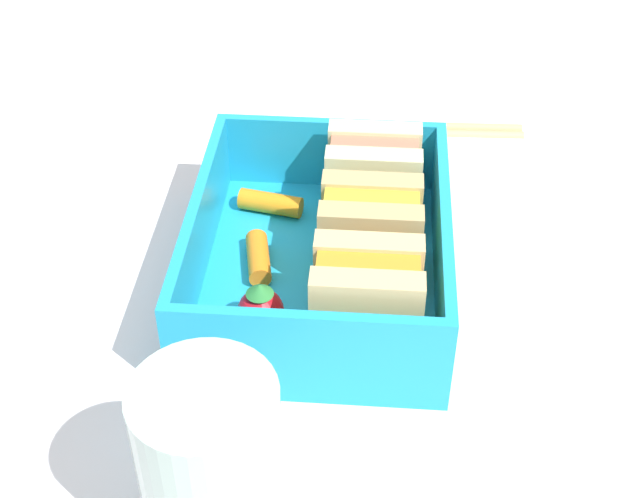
{
  "coord_description": "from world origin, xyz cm",
  "views": [
    {
      "loc": [
        38.55,
        2.94,
        34.49
      ],
      "look_at": [
        0.0,
        0.0,
        2.7
      ],
      "focal_mm": 50.0,
      "sensor_mm": 36.0,
      "label": 1
    }
  ],
  "objects_px": {
    "drinking_glass": "(212,476)",
    "carrot_stick_far_left": "(258,261)",
    "sandwich_left": "(373,179)",
    "carrot_stick_left": "(271,203)",
    "chopstick_pair": "(372,125)",
    "sandwich_center": "(367,300)",
    "strawberry_far_left": "(261,309)",
    "sandwich_center_left": "(370,234)",
    "folded_napkin": "(39,237)"
  },
  "relations": [
    {
      "from": "carrot_stick_left",
      "to": "chopstick_pair",
      "type": "bearing_deg",
      "value": 153.9
    },
    {
      "from": "sandwich_left",
      "to": "carrot_stick_far_left",
      "type": "distance_m",
      "value": 0.09
    },
    {
      "from": "sandwich_center_left",
      "to": "drinking_glass",
      "type": "xyz_separation_m",
      "value": [
        0.17,
        -0.06,
        0.01
      ]
    },
    {
      "from": "strawberry_far_left",
      "to": "sandwich_center_left",
      "type": "bearing_deg",
      "value": 132.21
    },
    {
      "from": "carrot_stick_left",
      "to": "sandwich_center_left",
      "type": "bearing_deg",
      "value": 49.94
    },
    {
      "from": "sandwich_center_left",
      "to": "chopstick_pair",
      "type": "relative_size",
      "value": 0.25
    },
    {
      "from": "drinking_glass",
      "to": "carrot_stick_far_left",
      "type": "bearing_deg",
      "value": -178.24
    },
    {
      "from": "drinking_glass",
      "to": "folded_napkin",
      "type": "xyz_separation_m",
      "value": [
        -0.2,
        -0.15,
        -0.05
      ]
    },
    {
      "from": "strawberry_far_left",
      "to": "drinking_glass",
      "type": "height_order",
      "value": "drinking_glass"
    },
    {
      "from": "strawberry_far_left",
      "to": "folded_napkin",
      "type": "height_order",
      "value": "strawberry_far_left"
    },
    {
      "from": "sandwich_left",
      "to": "chopstick_pair",
      "type": "bearing_deg",
      "value": -178.42
    },
    {
      "from": "carrot_stick_left",
      "to": "carrot_stick_far_left",
      "type": "bearing_deg",
      "value": -0.77
    },
    {
      "from": "sandwich_center",
      "to": "carrot_stick_far_left",
      "type": "bearing_deg",
      "value": -128.69
    },
    {
      "from": "sandwich_center",
      "to": "strawberry_far_left",
      "type": "height_order",
      "value": "sandwich_center"
    },
    {
      "from": "sandwich_left",
      "to": "chopstick_pair",
      "type": "xyz_separation_m",
      "value": [
        -0.12,
        -0.0,
        -0.04
      ]
    },
    {
      "from": "sandwich_left",
      "to": "carrot_stick_far_left",
      "type": "relative_size",
      "value": 1.5
    },
    {
      "from": "sandwich_center",
      "to": "carrot_stick_left",
      "type": "height_order",
      "value": "sandwich_center"
    },
    {
      "from": "sandwich_center",
      "to": "folded_napkin",
      "type": "bearing_deg",
      "value": -112.08
    },
    {
      "from": "sandwich_left",
      "to": "carrot_stick_left",
      "type": "distance_m",
      "value": 0.07
    },
    {
      "from": "sandwich_center_left",
      "to": "drinking_glass",
      "type": "height_order",
      "value": "drinking_glass"
    },
    {
      "from": "sandwich_left",
      "to": "drinking_glass",
      "type": "xyz_separation_m",
      "value": [
        0.23,
        -0.06,
        0.01
      ]
    },
    {
      "from": "carrot_stick_left",
      "to": "chopstick_pair",
      "type": "relative_size",
      "value": 0.18
    },
    {
      "from": "chopstick_pair",
      "to": "folded_napkin",
      "type": "height_order",
      "value": "chopstick_pair"
    },
    {
      "from": "sandwich_left",
      "to": "strawberry_far_left",
      "type": "relative_size",
      "value": 1.82
    },
    {
      "from": "carrot_stick_left",
      "to": "drinking_glass",
      "type": "height_order",
      "value": "drinking_glass"
    },
    {
      "from": "carrot_stick_far_left",
      "to": "sandwich_center",
      "type": "bearing_deg",
      "value": 51.31
    },
    {
      "from": "chopstick_pair",
      "to": "carrot_stick_left",
      "type": "bearing_deg",
      "value": -26.1
    },
    {
      "from": "sandwich_center",
      "to": "drinking_glass",
      "type": "bearing_deg",
      "value": -25.99
    },
    {
      "from": "carrot_stick_left",
      "to": "carrot_stick_far_left",
      "type": "height_order",
      "value": "same"
    },
    {
      "from": "sandwich_left",
      "to": "sandwich_center",
      "type": "height_order",
      "value": "same"
    },
    {
      "from": "strawberry_far_left",
      "to": "drinking_glass",
      "type": "distance_m",
      "value": 0.12
    },
    {
      "from": "carrot_stick_left",
      "to": "drinking_glass",
      "type": "relative_size",
      "value": 0.4
    },
    {
      "from": "sandwich_center_left",
      "to": "carrot_stick_left",
      "type": "bearing_deg",
      "value": -130.06
    },
    {
      "from": "chopstick_pair",
      "to": "drinking_glass",
      "type": "distance_m",
      "value": 0.35
    },
    {
      "from": "drinking_glass",
      "to": "strawberry_far_left",
      "type": "bearing_deg",
      "value": 178.66
    },
    {
      "from": "carrot_stick_left",
      "to": "folded_napkin",
      "type": "bearing_deg",
      "value": -80.68
    },
    {
      "from": "sandwich_left",
      "to": "drinking_glass",
      "type": "relative_size",
      "value": 0.56
    },
    {
      "from": "carrot_stick_far_left",
      "to": "carrot_stick_left",
      "type": "bearing_deg",
      "value": 179.23
    },
    {
      "from": "carrot_stick_left",
      "to": "sandwich_center",
      "type": "bearing_deg",
      "value": 30.45
    },
    {
      "from": "sandwich_center",
      "to": "chopstick_pair",
      "type": "height_order",
      "value": "sandwich_center"
    },
    {
      "from": "carrot_stick_far_left",
      "to": "strawberry_far_left",
      "type": "bearing_deg",
      "value": 9.77
    },
    {
      "from": "sandwich_center_left",
      "to": "strawberry_far_left",
      "type": "bearing_deg",
      "value": -47.79
    },
    {
      "from": "carrot_stick_left",
      "to": "strawberry_far_left",
      "type": "bearing_deg",
      "value": 4.09
    },
    {
      "from": "sandwich_left",
      "to": "sandwich_center_left",
      "type": "distance_m",
      "value": 0.05
    },
    {
      "from": "drinking_glass",
      "to": "folded_napkin",
      "type": "relative_size",
      "value": 0.83
    },
    {
      "from": "sandwich_center",
      "to": "folded_napkin",
      "type": "distance_m",
      "value": 0.22
    },
    {
      "from": "carrot_stick_far_left",
      "to": "folded_napkin",
      "type": "distance_m",
      "value": 0.15
    },
    {
      "from": "sandwich_center",
      "to": "strawberry_far_left",
      "type": "relative_size",
      "value": 1.82
    },
    {
      "from": "sandwich_left",
      "to": "strawberry_far_left",
      "type": "bearing_deg",
      "value": -27.99
    },
    {
      "from": "strawberry_far_left",
      "to": "drinking_glass",
      "type": "bearing_deg",
      "value": -1.34
    }
  ]
}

